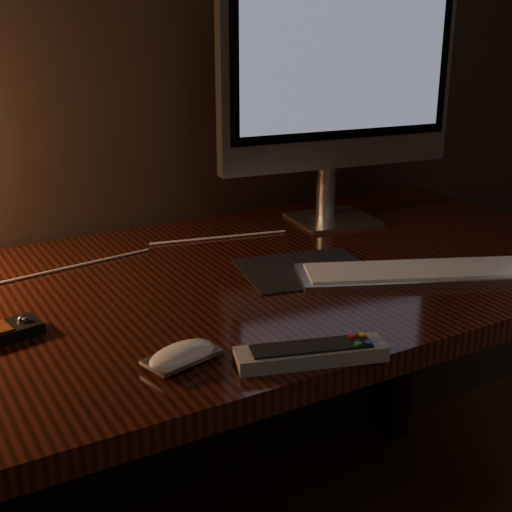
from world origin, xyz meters
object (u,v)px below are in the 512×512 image
monitor (340,68)px  keyboard (417,273)px  tv_remote (311,353)px  desk (196,333)px  mouse (182,358)px

monitor → keyboard: size_ratio=1.33×
tv_remote → desk: bearing=105.5°
desk → mouse: bearing=-117.7°
keyboard → mouse: (-0.51, -0.09, 0.00)m
desk → monitor: 0.63m
desk → tv_remote: (-0.01, -0.41, 0.14)m
monitor → mouse: size_ratio=5.49×
mouse → tv_remote: 0.18m
monitor → mouse: monitor is taller
monitor → tv_remote: monitor is taller
mouse → desk: bearing=48.1°
keyboard → tv_remote: tv_remote is taller
tv_remote → mouse: bearing=170.4°
mouse → tv_remote: size_ratio=0.48×
desk → keyboard: keyboard is taller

